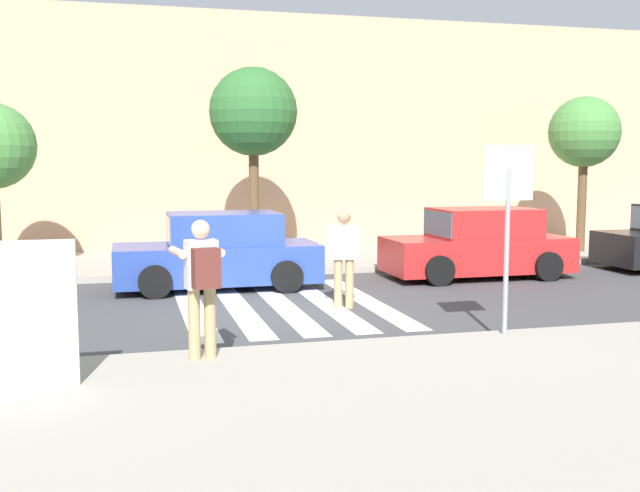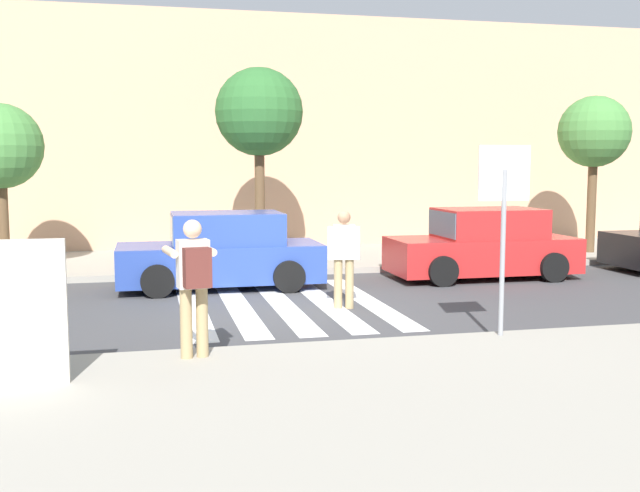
{
  "view_description": "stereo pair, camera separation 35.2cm",
  "coord_description": "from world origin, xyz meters",
  "px_view_note": "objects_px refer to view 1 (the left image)",
  "views": [
    {
      "loc": [
        -2.7,
        -12.83,
        2.56
      ],
      "look_at": [
        0.6,
        -0.2,
        1.1
      ],
      "focal_mm": 42.0,
      "sensor_mm": 36.0,
      "label": 1
    },
    {
      "loc": [
        -2.36,
        -12.91,
        2.56
      ],
      "look_at": [
        0.6,
        -0.2,
        1.1
      ],
      "focal_mm": 42.0,
      "sensor_mm": 36.0,
      "label": 2
    }
  ],
  "objects_px": {
    "photographer_with_backpack": "(202,277)",
    "street_tree_center": "(253,113)",
    "pedestrian_crossing": "(344,253)",
    "parked_car_red": "(479,245)",
    "street_tree_east": "(584,133)",
    "stop_sign": "(508,197)",
    "advertising_board": "(24,315)",
    "parked_car_blue": "(219,253)"
  },
  "relations": [
    {
      "from": "photographer_with_backpack",
      "to": "street_tree_center",
      "type": "height_order",
      "value": "street_tree_center"
    },
    {
      "from": "pedestrian_crossing",
      "to": "street_tree_center",
      "type": "bearing_deg",
      "value": 97.02
    },
    {
      "from": "parked_car_red",
      "to": "street_tree_center",
      "type": "relative_size",
      "value": 0.88
    },
    {
      "from": "street_tree_east",
      "to": "stop_sign",
      "type": "bearing_deg",
      "value": -129.1
    },
    {
      "from": "parked_car_red",
      "to": "street_tree_east",
      "type": "xyz_separation_m",
      "value": [
        4.45,
        2.77,
        2.61
      ]
    },
    {
      "from": "advertising_board",
      "to": "street_tree_east",
      "type": "bearing_deg",
      "value": 35.85
    },
    {
      "from": "stop_sign",
      "to": "advertising_board",
      "type": "xyz_separation_m",
      "value": [
        -6.24,
        -1.01,
        -1.14
      ]
    },
    {
      "from": "parked_car_blue",
      "to": "parked_car_red",
      "type": "distance_m",
      "value": 5.79
    },
    {
      "from": "photographer_with_backpack",
      "to": "advertising_board",
      "type": "height_order",
      "value": "photographer_with_backpack"
    },
    {
      "from": "parked_car_blue",
      "to": "street_tree_center",
      "type": "distance_m",
      "value": 4.24
    },
    {
      "from": "pedestrian_crossing",
      "to": "street_tree_center",
      "type": "relative_size",
      "value": 0.37
    },
    {
      "from": "parked_car_blue",
      "to": "photographer_with_backpack",
      "type": "bearing_deg",
      "value": -98.88
    },
    {
      "from": "photographer_with_backpack",
      "to": "street_tree_center",
      "type": "bearing_deg",
      "value": 76.26
    },
    {
      "from": "pedestrian_crossing",
      "to": "street_tree_center",
      "type": "distance_m",
      "value": 6.11
    },
    {
      "from": "stop_sign",
      "to": "street_tree_center",
      "type": "bearing_deg",
      "value": 104.16
    },
    {
      "from": "parked_car_red",
      "to": "street_tree_center",
      "type": "distance_m",
      "value": 6.13
    },
    {
      "from": "street_tree_center",
      "to": "street_tree_east",
      "type": "xyz_separation_m",
      "value": [
        9.03,
        0.02,
        -0.39
      ]
    },
    {
      "from": "stop_sign",
      "to": "pedestrian_crossing",
      "type": "xyz_separation_m",
      "value": [
        -1.47,
        3.05,
        -1.1
      ]
    },
    {
      "from": "parked_car_red",
      "to": "street_tree_center",
      "type": "bearing_deg",
      "value": 149.06
    },
    {
      "from": "stop_sign",
      "to": "parked_car_blue",
      "type": "relative_size",
      "value": 0.65
    },
    {
      "from": "street_tree_center",
      "to": "street_tree_east",
      "type": "bearing_deg",
      "value": 0.16
    },
    {
      "from": "stop_sign",
      "to": "pedestrian_crossing",
      "type": "relative_size",
      "value": 1.54
    },
    {
      "from": "stop_sign",
      "to": "parked_car_blue",
      "type": "distance_m",
      "value": 6.75
    },
    {
      "from": "stop_sign",
      "to": "street_tree_center",
      "type": "relative_size",
      "value": 0.57
    },
    {
      "from": "street_tree_east",
      "to": "advertising_board",
      "type": "xyz_separation_m",
      "value": [
        -13.14,
        -9.5,
        -2.4
      ]
    },
    {
      "from": "street_tree_east",
      "to": "pedestrian_crossing",
      "type": "bearing_deg",
      "value": -147.0
    },
    {
      "from": "parked_car_red",
      "to": "street_tree_east",
      "type": "height_order",
      "value": "street_tree_east"
    },
    {
      "from": "street_tree_center",
      "to": "parked_car_blue",
      "type": "bearing_deg",
      "value": -113.61
    },
    {
      "from": "advertising_board",
      "to": "street_tree_center",
      "type": "bearing_deg",
      "value": 66.55
    },
    {
      "from": "stop_sign",
      "to": "parked_car_red",
      "type": "height_order",
      "value": "stop_sign"
    },
    {
      "from": "street_tree_east",
      "to": "photographer_with_backpack",
      "type": "bearing_deg",
      "value": -141.86
    },
    {
      "from": "photographer_with_backpack",
      "to": "advertising_board",
      "type": "relative_size",
      "value": 1.08
    },
    {
      "from": "parked_car_blue",
      "to": "parked_car_red",
      "type": "relative_size",
      "value": 1.0
    },
    {
      "from": "stop_sign",
      "to": "parked_car_blue",
      "type": "height_order",
      "value": "stop_sign"
    },
    {
      "from": "stop_sign",
      "to": "parked_car_red",
      "type": "bearing_deg",
      "value": 66.78
    },
    {
      "from": "photographer_with_backpack",
      "to": "street_tree_east",
      "type": "relative_size",
      "value": 0.41
    },
    {
      "from": "stop_sign",
      "to": "parked_car_red",
      "type": "xyz_separation_m",
      "value": [
        2.45,
        5.71,
        -1.35
      ]
    },
    {
      "from": "stop_sign",
      "to": "street_tree_center",
      "type": "xyz_separation_m",
      "value": [
        -2.14,
        8.46,
        1.65
      ]
    },
    {
      "from": "pedestrian_crossing",
      "to": "advertising_board",
      "type": "relative_size",
      "value": 1.08
    },
    {
      "from": "pedestrian_crossing",
      "to": "parked_car_red",
      "type": "bearing_deg",
      "value": 34.15
    },
    {
      "from": "parked_car_blue",
      "to": "advertising_board",
      "type": "bearing_deg",
      "value": -113.38
    },
    {
      "from": "pedestrian_crossing",
      "to": "parked_car_blue",
      "type": "xyz_separation_m",
      "value": [
        -1.87,
        2.66,
        -0.25
      ]
    }
  ]
}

